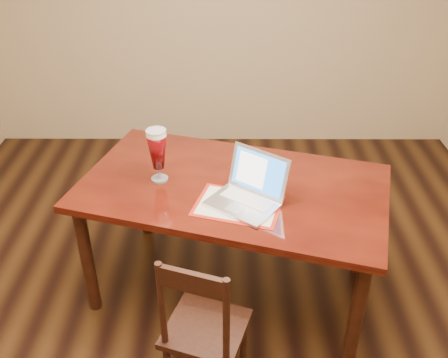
{
  "coord_description": "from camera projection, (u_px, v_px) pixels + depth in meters",
  "views": [
    {
      "loc": [
        0.04,
        -2.09,
        2.39
      ],
      "look_at": [
        0.03,
        0.31,
        0.88
      ],
      "focal_mm": 40.0,
      "sensor_mm": 36.0,
      "label": 1
    }
  ],
  "objects": [
    {
      "name": "room_shell",
      "position": [
        217.0,
        43.0,
        2.1
      ],
      "size": [
        4.51,
        5.01,
        2.71
      ],
      "color": "tan",
      "rests_on": "ground"
    },
    {
      "name": "dining_table",
      "position": [
        231.0,
        197.0,
        2.94
      ],
      "size": [
        1.96,
        1.44,
        1.15
      ],
      "rotation": [
        0.0,
        0.0,
        -0.29
      ],
      "color": "#55160B",
      "rests_on": "ground"
    },
    {
      "name": "dining_chair",
      "position": [
        204.0,
        329.0,
        2.49
      ],
      "size": [
        0.49,
        0.48,
        0.92
      ],
      "rotation": [
        0.0,
        0.0,
        -0.32
      ],
      "color": "black",
      "rests_on": "ground"
    },
    {
      "name": "ground",
      "position": [
        219.0,
        329.0,
        3.04
      ],
      "size": [
        5.0,
        5.0,
        0.0
      ],
      "primitive_type": "plane",
      "color": "black",
      "rests_on": "ground"
    }
  ]
}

